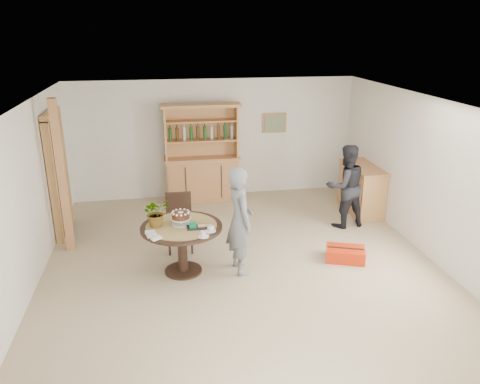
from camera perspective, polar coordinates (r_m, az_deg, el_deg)
name	(u,v)px	position (r m, az deg, el deg)	size (l,w,h in m)	color
ground	(244,270)	(7.21, 0.45, -9.53)	(7.00, 7.00, 0.00)	#C6AE88
room_shell	(244,160)	(6.56, 0.50, 3.92)	(6.04, 7.04, 2.52)	white
doorway	(57,173)	(8.73, -21.38, 2.22)	(0.13, 1.10, 2.18)	black
pine_post	(62,178)	(7.89, -20.87, 1.62)	(0.12, 0.12, 2.50)	tan
hutch	(202,168)	(9.89, -4.64, 2.93)	(1.62, 0.54, 2.04)	tan
sideboard	(361,189)	(9.57, 14.59, 0.41)	(0.54, 1.26, 0.94)	tan
dining_table	(182,235)	(6.97, -7.11, -5.23)	(1.20, 1.20, 0.76)	black
dining_chair	(179,218)	(7.75, -7.42, -3.15)	(0.43, 0.43, 0.95)	black
birthday_cake	(181,216)	(6.90, -7.23, -2.96)	(0.30, 0.30, 0.20)	white
flower_vase	(156,212)	(6.87, -10.17, -2.45)	(0.38, 0.33, 0.42)	#3F7233
gift_tray	(197,226)	(6.79, -5.30, -4.16)	(0.30, 0.20, 0.08)	black
coffee_cup_a	(211,229)	(6.66, -3.59, -4.49)	(0.15, 0.15, 0.09)	white
coffee_cup_b	(203,235)	(6.49, -4.48, -5.20)	(0.15, 0.15, 0.08)	white
napkins	(153,235)	(6.61, -10.58, -5.22)	(0.24, 0.33, 0.03)	white
teen_boy	(240,220)	(6.87, -0.03, -3.47)	(0.60, 0.39, 1.64)	slate
adult_person	(346,186)	(8.69, 12.74, 0.70)	(0.75, 0.58, 1.54)	black
red_suitcase	(345,254)	(7.66, 12.71, -7.38)	(0.70, 0.58, 0.21)	red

